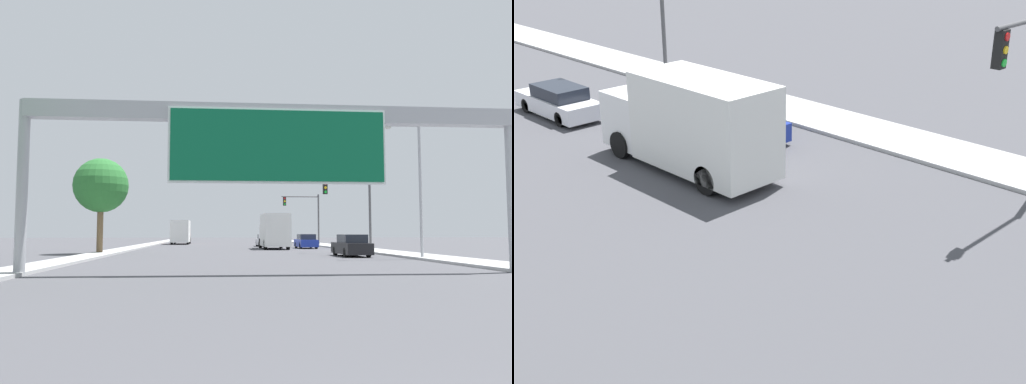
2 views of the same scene
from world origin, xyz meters
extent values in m
cube|color=#AAAAAA|center=(11.25, 60.00, 0.07)|extent=(3.00, 120.00, 0.15)
cube|color=silver|center=(3.50, 56.91, 0.52)|extent=(1.74, 4.67, 0.70)
cube|color=#1E232D|center=(3.50, 56.68, 1.14)|extent=(1.53, 2.43, 0.53)
cylinder|color=black|center=(2.74, 58.36, 0.32)|extent=(0.22, 0.64, 0.64)
cylinder|color=black|center=(4.26, 58.36, 0.32)|extent=(0.22, 0.64, 0.64)
cylinder|color=black|center=(2.74, 55.46, 0.32)|extent=(0.22, 0.64, 0.64)
cylinder|color=black|center=(4.26, 55.46, 0.32)|extent=(0.22, 0.64, 0.64)
cube|color=navy|center=(7.00, 49.14, 0.54)|extent=(1.80, 4.44, 0.73)
cube|color=#1E232D|center=(7.00, 48.92, 1.19)|extent=(1.58, 2.31, 0.56)
cylinder|color=black|center=(6.21, 50.52, 0.32)|extent=(0.22, 0.64, 0.64)
cylinder|color=black|center=(7.79, 50.52, 0.32)|extent=(0.22, 0.64, 0.64)
cylinder|color=black|center=(6.21, 47.76, 0.32)|extent=(0.22, 0.64, 0.64)
cylinder|color=black|center=(7.79, 47.76, 0.32)|extent=(0.22, 0.64, 0.64)
cube|color=white|center=(3.50, 50.60, 1.32)|extent=(2.26, 2.08, 2.04)
cube|color=silver|center=(3.50, 46.89, 1.87)|extent=(2.46, 5.34, 3.14)
cylinder|color=black|center=(2.41, 50.49, 0.50)|extent=(0.28, 1.00, 1.00)
cylinder|color=black|center=(4.59, 50.49, 0.50)|extent=(0.28, 1.00, 1.00)
cylinder|color=black|center=(2.41, 45.56, 0.50)|extent=(0.28, 1.00, 1.00)
cylinder|color=black|center=(4.59, 45.56, 0.50)|extent=(0.28, 1.00, 1.00)
cube|color=black|center=(6.53, 38.00, 5.29)|extent=(0.35, 0.28, 1.05)
cylinder|color=red|center=(6.53, 37.84, 5.64)|extent=(0.22, 0.04, 0.22)
cylinder|color=yellow|center=(6.53, 37.84, 5.29)|extent=(0.22, 0.04, 0.22)
cylinder|color=green|center=(6.53, 37.84, 4.94)|extent=(0.22, 0.04, 0.22)
cylinder|color=#4C4C4F|center=(10.25, 58.00, 3.14)|extent=(0.20, 0.20, 6.28)
camera|label=1|loc=(-2.60, -1.88, 1.68)|focal=35.00mm
camera|label=2|loc=(-11.34, 28.88, 9.26)|focal=50.00mm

